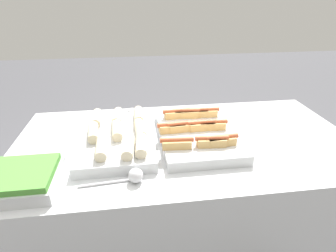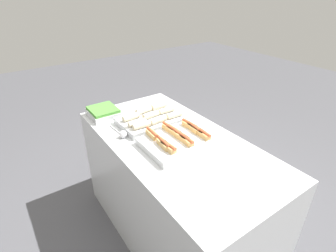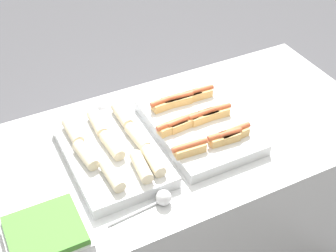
{
  "view_description": "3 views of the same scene",
  "coord_description": "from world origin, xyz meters",
  "px_view_note": "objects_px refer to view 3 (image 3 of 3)",
  "views": [
    {
      "loc": [
        -0.23,
        -1.08,
        1.58
      ],
      "look_at": [
        -0.09,
        0.0,
        1.01
      ],
      "focal_mm": 28.0,
      "sensor_mm": 36.0,
      "label": 1
    },
    {
      "loc": [
        1.28,
        -0.95,
        1.93
      ],
      "look_at": [
        -0.09,
        0.0,
        1.01
      ],
      "focal_mm": 28.0,
      "sensor_mm": 36.0,
      "label": 2
    },
    {
      "loc": [
        -0.72,
        -1.26,
        2.2
      ],
      "look_at": [
        -0.09,
        0.0,
        1.01
      ],
      "focal_mm": 50.0,
      "sensor_mm": 36.0,
      "label": 3
    }
  ],
  "objects_px": {
    "tray_hotdogs": "(198,124)",
    "tray_side_front": "(46,235)",
    "tray_wraps": "(113,152)",
    "serving_spoon_near": "(161,199)",
    "serving_spoon_far": "(102,109)"
  },
  "relations": [
    {
      "from": "tray_hotdogs",
      "to": "tray_wraps",
      "type": "bearing_deg",
      "value": -179.52
    },
    {
      "from": "serving_spoon_near",
      "to": "tray_hotdogs",
      "type": "bearing_deg",
      "value": 42.8
    },
    {
      "from": "tray_hotdogs",
      "to": "serving_spoon_near",
      "type": "height_order",
      "value": "tray_hotdogs"
    },
    {
      "from": "serving_spoon_near",
      "to": "tray_side_front",
      "type": "bearing_deg",
      "value": 176.99
    },
    {
      "from": "tray_side_front",
      "to": "tray_wraps",
      "type": "bearing_deg",
      "value": 38.35
    },
    {
      "from": "serving_spoon_far",
      "to": "tray_side_front",
      "type": "bearing_deg",
      "value": -125.65
    },
    {
      "from": "tray_hotdogs",
      "to": "tray_side_front",
      "type": "relative_size",
      "value": 2.02
    },
    {
      "from": "tray_side_front",
      "to": "serving_spoon_near",
      "type": "bearing_deg",
      "value": -3.01
    },
    {
      "from": "tray_hotdogs",
      "to": "serving_spoon_far",
      "type": "distance_m",
      "value": 0.42
    },
    {
      "from": "tray_hotdogs",
      "to": "serving_spoon_far",
      "type": "bearing_deg",
      "value": 138.24
    },
    {
      "from": "tray_wraps",
      "to": "serving_spoon_near",
      "type": "height_order",
      "value": "tray_wraps"
    },
    {
      "from": "tray_side_front",
      "to": "serving_spoon_near",
      "type": "height_order",
      "value": "tray_side_front"
    },
    {
      "from": "tray_hotdogs",
      "to": "serving_spoon_far",
      "type": "height_order",
      "value": "tray_hotdogs"
    },
    {
      "from": "tray_side_front",
      "to": "serving_spoon_far",
      "type": "xyz_separation_m",
      "value": [
        0.39,
        0.55,
        -0.01
      ]
    },
    {
      "from": "tray_side_front",
      "to": "serving_spoon_near",
      "type": "distance_m",
      "value": 0.4
    }
  ]
}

